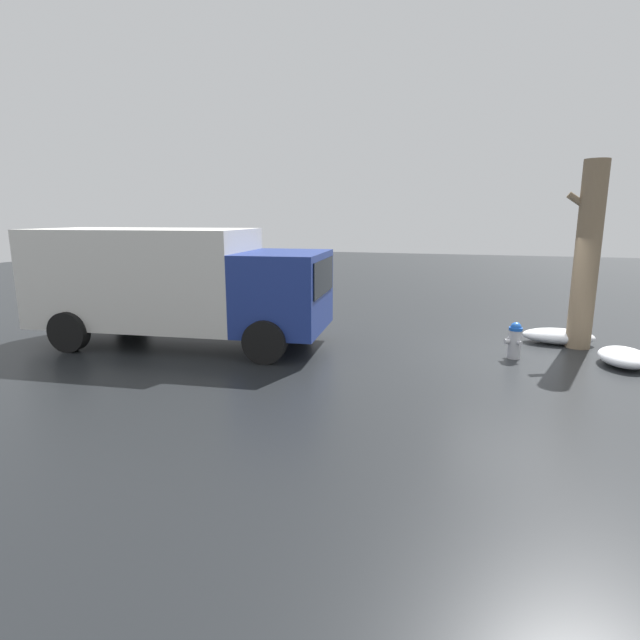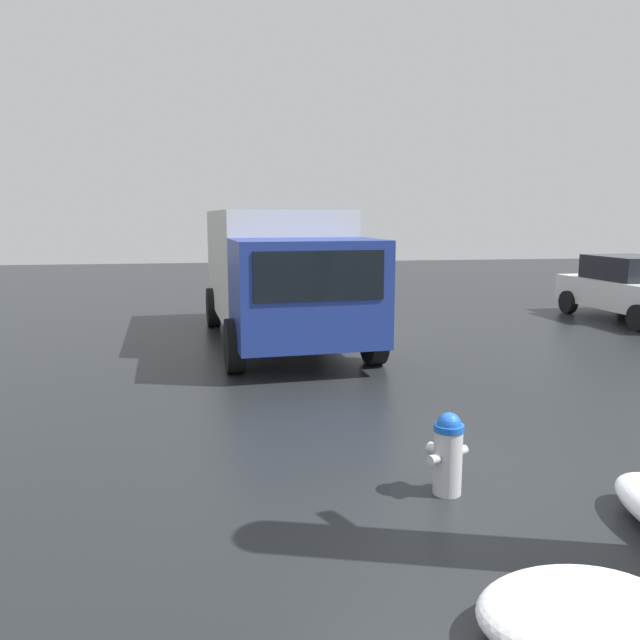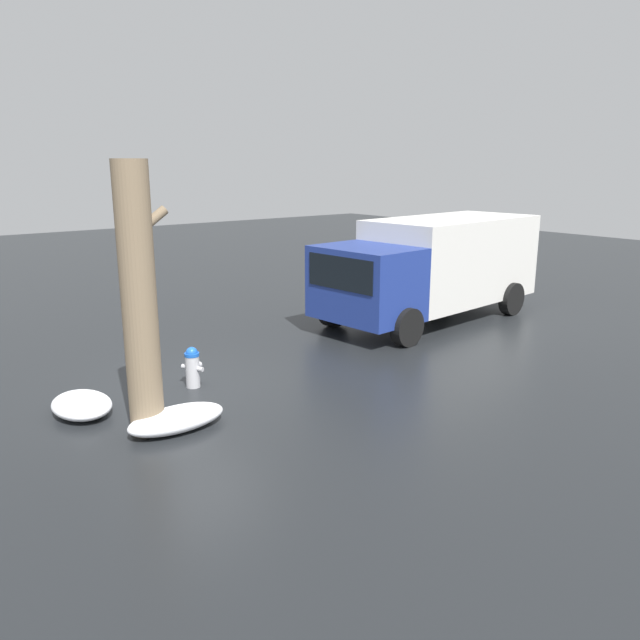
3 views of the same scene
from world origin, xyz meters
TOP-DOWN VIEW (x-y plane):
  - ground_plane at (0.00, 0.00)m, footprint 60.00×60.00m
  - fire_hydrant at (0.00, 0.00)m, footprint 0.38×0.45m
  - delivery_truck at (7.54, 0.84)m, footprint 6.92×3.14m
  - parked_car at (8.70, -8.06)m, footprint 4.02×2.15m
  - snow_pile_by_hydrant at (-2.08, -0.07)m, footprint 0.92×1.29m

SIDE VIEW (x-z plane):
  - ground_plane at x=0.00m, z-range 0.00..0.00m
  - snow_pile_by_hydrant at x=-2.08m, z-range 0.00..0.35m
  - fire_hydrant at x=0.00m, z-range 0.01..0.79m
  - parked_car at x=8.70m, z-range 0.00..1.58m
  - delivery_truck at x=7.54m, z-range 0.14..2.81m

